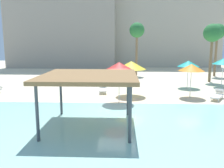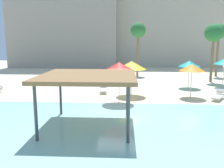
% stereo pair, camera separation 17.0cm
% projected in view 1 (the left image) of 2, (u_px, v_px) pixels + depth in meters
% --- Properties ---
extents(ground_plane, '(80.00, 80.00, 0.00)m').
position_uv_depth(ground_plane, '(117.00, 110.00, 14.94)').
color(ground_plane, beige).
extents(lagoon_water, '(44.00, 13.50, 0.04)m').
position_uv_depth(lagoon_water, '(114.00, 145.00, 9.77)').
color(lagoon_water, '#99D1C6').
rests_on(lagoon_water, ground).
extents(shade_pavilion, '(4.59, 4.59, 2.67)m').
position_uv_depth(shade_pavilion, '(89.00, 78.00, 11.50)').
color(shade_pavilion, '#42474C').
rests_on(shade_pavilion, ground).
extents(beach_umbrella_yellow_0, '(2.33, 2.33, 2.76)m').
position_uv_depth(beach_umbrella_yellow_0, '(131.00, 65.00, 18.57)').
color(beach_umbrella_yellow_0, silver).
rests_on(beach_umbrella_yellow_0, ground).
extents(beach_umbrella_orange_1, '(1.93, 1.93, 2.58)m').
position_uv_depth(beach_umbrella_orange_1, '(192.00, 68.00, 18.01)').
color(beach_umbrella_orange_1, silver).
rests_on(beach_umbrella_orange_1, ground).
extents(beach_umbrella_teal_2, '(1.99, 1.99, 2.73)m').
position_uv_depth(beach_umbrella_teal_2, '(223.00, 61.00, 22.18)').
color(beach_umbrella_teal_2, silver).
rests_on(beach_umbrella_teal_2, ground).
extents(beach_umbrella_red_3, '(2.15, 2.15, 2.88)m').
position_uv_depth(beach_umbrella_red_3, '(119.00, 66.00, 16.18)').
color(beach_umbrella_red_3, silver).
rests_on(beach_umbrella_red_3, ground).
extents(beach_umbrella_teal_4, '(2.00, 2.00, 2.54)m').
position_uv_depth(beach_umbrella_teal_4, '(188.00, 64.00, 21.86)').
color(beach_umbrella_teal_4, silver).
rests_on(beach_umbrella_teal_4, ground).
extents(lounge_chair_0, '(1.54, 1.92, 0.74)m').
position_uv_depth(lounge_chair_0, '(218.00, 95.00, 17.67)').
color(lounge_chair_0, white).
rests_on(lounge_chair_0, ground).
extents(lounge_chair_3, '(0.76, 1.94, 0.74)m').
position_uv_depth(lounge_chair_3, '(103.00, 88.00, 20.17)').
color(lounge_chair_3, white).
rests_on(lounge_chair_3, ground).
extents(palm_tree_0, '(1.90, 1.90, 6.69)m').
position_uv_depth(palm_tree_0, '(137.00, 32.00, 29.83)').
color(palm_tree_0, brown).
rests_on(palm_tree_0, ground).
extents(palm_tree_1, '(1.90, 1.90, 6.47)m').
position_uv_depth(palm_tree_1, '(217.00, 33.00, 28.92)').
color(palm_tree_1, brown).
rests_on(palm_tree_1, ground).
extents(palm_tree_2, '(1.90, 1.90, 6.14)m').
position_uv_depth(palm_tree_2, '(213.00, 34.00, 24.77)').
color(palm_tree_2, brown).
rests_on(palm_tree_2, ground).
extents(hotel_block_0, '(17.97, 10.28, 19.46)m').
position_uv_depth(hotel_block_0, '(65.00, 11.00, 41.88)').
color(hotel_block_0, '#9E9384').
rests_on(hotel_block_0, ground).
extents(hotel_block_1, '(21.47, 11.85, 16.51)m').
position_uv_depth(hotel_block_1, '(154.00, 21.00, 44.89)').
color(hotel_block_1, '#B2A893').
rests_on(hotel_block_1, ground).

